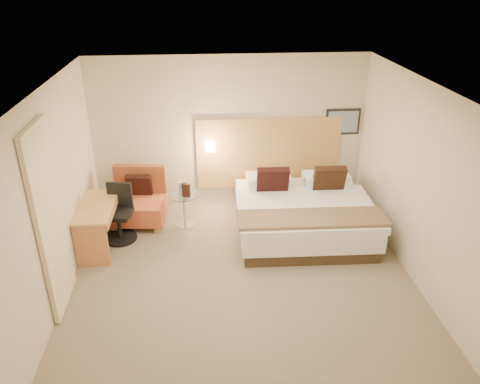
{
  "coord_description": "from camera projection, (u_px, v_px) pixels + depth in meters",
  "views": [
    {
      "loc": [
        -0.5,
        -5.36,
        4.0
      ],
      "look_at": [
        0.03,
        0.76,
        1.02
      ],
      "focal_mm": 35.0,
      "sensor_mm": 36.0,
      "label": 1
    }
  ],
  "objects": [
    {
      "name": "headboard_panel",
      "position": [
        268.0,
        153.0,
        8.45
      ],
      "size": [
        2.6,
        0.04,
        1.3
      ],
      "primitive_type": "cube",
      "color": "tan",
      "rests_on": "wall_back"
    },
    {
      "name": "bottle_b",
      "position": [
        185.0,
        187.0,
        7.79
      ],
      "size": [
        0.08,
        0.08,
        0.21
      ],
      "primitive_type": "cylinder",
      "rotation": [
        0.0,
        0.0,
        -0.36
      ],
      "color": "#77A1B8",
      "rests_on": "side_table"
    },
    {
      "name": "floor",
      "position": [
        242.0,
        281.0,
        6.6
      ],
      "size": [
        4.8,
        5.0,
        0.02
      ],
      "primitive_type": "cube",
      "color": "#7C6A53",
      "rests_on": "ground"
    },
    {
      "name": "wall_front",
      "position": [
        271.0,
        332.0,
        3.75
      ],
      "size": [
        4.8,
        0.02,
        2.7
      ],
      "primitive_type": "cube",
      "color": "beige",
      "rests_on": "floor"
    },
    {
      "name": "art_canvas",
      "position": [
        343.0,
        122.0,
        8.3
      ],
      "size": [
        0.54,
        0.01,
        0.39
      ],
      "primitive_type": "cube",
      "color": "gray",
      "rests_on": "wall_back"
    },
    {
      "name": "side_table",
      "position": [
        184.0,
        208.0,
        7.88
      ],
      "size": [
        0.66,
        0.66,
        0.57
      ],
      "color": "silver",
      "rests_on": "floor"
    },
    {
      "name": "lamp_shade",
      "position": [
        210.0,
        146.0,
        8.18
      ],
      "size": [
        0.15,
        0.15,
        0.15
      ],
      "primitive_type": "cube",
      "color": "#FAE9C3",
      "rests_on": "wall_back"
    },
    {
      "name": "curtain",
      "position": [
        50.0,
        221.0,
        5.65
      ],
      "size": [
        0.06,
        0.9,
        2.42
      ],
      "primitive_type": "cube",
      "color": "beige",
      "rests_on": "wall_left"
    },
    {
      "name": "desk",
      "position": [
        99.0,
        215.0,
        7.15
      ],
      "size": [
        0.54,
        1.16,
        0.72
      ],
      "color": "tan",
      "rests_on": "floor"
    },
    {
      "name": "lamp_arm",
      "position": [
        210.0,
        145.0,
        8.23
      ],
      "size": [
        0.02,
        0.12,
        0.02
      ],
      "primitive_type": "cylinder",
      "rotation": [
        1.57,
        0.0,
        0.0
      ],
      "color": "white",
      "rests_on": "wall_back"
    },
    {
      "name": "bed",
      "position": [
        302.0,
        213.0,
        7.68
      ],
      "size": [
        2.22,
        2.16,
        1.06
      ],
      "color": "#3A2C1D",
      "rests_on": "floor"
    },
    {
      "name": "lounge_chair",
      "position": [
        139.0,
        202.0,
        7.97
      ],
      "size": [
        0.96,
        0.86,
        0.94
      ],
      "color": "#AD7751",
      "rests_on": "floor"
    },
    {
      "name": "wall_right",
      "position": [
        423.0,
        188.0,
        6.19
      ],
      "size": [
        0.02,
        5.0,
        2.7
      ],
      "primitive_type": "cube",
      "color": "beige",
      "rests_on": "floor"
    },
    {
      "name": "wall_left",
      "position": [
        50.0,
        202.0,
        5.82
      ],
      "size": [
        0.02,
        5.0,
        2.7
      ],
      "primitive_type": "cube",
      "color": "beige",
      "rests_on": "floor"
    },
    {
      "name": "wall_back",
      "position": [
        230.0,
        132.0,
        8.25
      ],
      "size": [
        4.8,
        0.02,
        2.7
      ],
      "primitive_type": "cube",
      "color": "beige",
      "rests_on": "floor"
    },
    {
      "name": "desk_chair",
      "position": [
        119.0,
        217.0,
        7.46
      ],
      "size": [
        0.6,
        0.6,
        0.92
      ],
      "color": "black",
      "rests_on": "floor"
    },
    {
      "name": "menu_folder",
      "position": [
        186.0,
        190.0,
        7.65
      ],
      "size": [
        0.14,
        0.1,
        0.23
      ],
      "primitive_type": "cube",
      "rotation": [
        0.0,
        0.0,
        -0.36
      ],
      "color": "black",
      "rests_on": "side_table"
    },
    {
      "name": "ceiling",
      "position": [
        243.0,
        89.0,
        5.41
      ],
      "size": [
        4.8,
        5.0,
        0.02
      ],
      "primitive_type": "cube",
      "color": "white",
      "rests_on": "floor"
    },
    {
      "name": "art_frame",
      "position": [
        343.0,
        122.0,
        8.32
      ],
      "size": [
        0.62,
        0.03,
        0.47
      ],
      "primitive_type": "cube",
      "color": "black",
      "rests_on": "wall_back"
    },
    {
      "name": "bottle_a",
      "position": [
        180.0,
        188.0,
        7.77
      ],
      "size": [
        0.08,
        0.08,
        0.21
      ],
      "primitive_type": "cylinder",
      "rotation": [
        0.0,
        0.0,
        -0.36
      ],
      "color": "#97CCE9",
      "rests_on": "side_table"
    }
  ]
}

